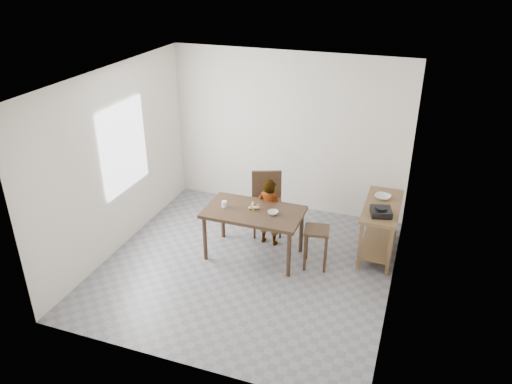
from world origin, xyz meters
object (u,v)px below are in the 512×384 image
(dining_table, at_px, (254,233))
(dining_chair, at_px, (267,205))
(child, at_px, (269,212))
(stool, at_px, (316,247))
(prep_counter, at_px, (380,229))

(dining_table, height_order, dining_chair, dining_chair)
(child, xyz_separation_m, stool, (0.82, -0.37, -0.23))
(dining_table, relative_size, stool, 2.31)
(child, height_order, stool, child)
(child, bearing_deg, dining_table, 80.35)
(dining_table, xyz_separation_m, prep_counter, (1.72, 0.70, 0.03))
(stool, bearing_deg, dining_chair, 144.95)
(prep_counter, xyz_separation_m, stool, (-0.80, -0.66, -0.10))
(dining_chair, bearing_deg, prep_counter, -21.32)
(dining_table, xyz_separation_m, dining_chair, (-0.03, 0.71, 0.11))
(prep_counter, height_order, dining_chair, dining_chair)
(dining_table, distance_m, dining_chair, 0.72)
(stool, bearing_deg, dining_table, -177.40)
(prep_counter, bearing_deg, dining_chair, 179.61)
(dining_table, bearing_deg, dining_chair, 92.73)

